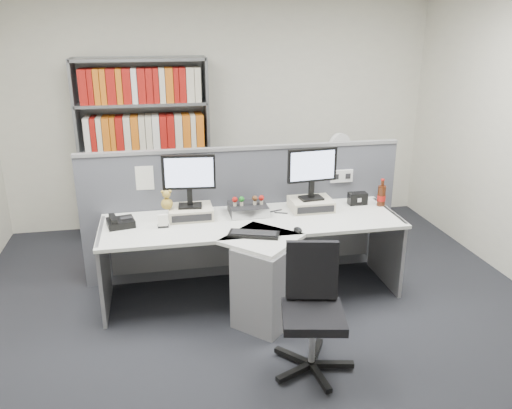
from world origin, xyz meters
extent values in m
plane|color=#28292F|center=(0.00, 0.00, 0.00)|extent=(5.50, 5.50, 0.00)
cube|color=silver|center=(0.00, 2.75, 1.35)|extent=(5.00, 0.04, 2.70)
cube|color=#555760|center=(0.00, 1.25, 0.62)|extent=(3.00, 0.05, 1.25)
cube|color=#929297|center=(0.00, 1.25, 1.26)|extent=(3.00, 0.07, 0.03)
cube|color=white|center=(0.95, 1.22, 0.95)|extent=(0.22, 0.04, 0.12)
cube|color=white|center=(-0.90, 1.22, 1.05)|extent=(0.16, 0.00, 0.22)
cube|color=white|center=(-0.50, 1.22, 1.05)|extent=(0.16, 0.00, 0.22)
cube|color=white|center=(0.70, 1.22, 1.05)|extent=(0.16, 0.00, 0.22)
cube|color=white|center=(0.00, 0.82, 0.70)|extent=(2.60, 0.80, 0.03)
cube|color=white|center=(0.00, 0.42, 0.70)|extent=(0.74, 0.74, 0.03)
cube|color=gray|center=(0.00, 0.30, 0.34)|extent=(0.57, 0.57, 0.69)
cube|color=gray|center=(-1.28, 0.82, 0.36)|extent=(0.03, 0.70, 0.72)
cube|color=gray|center=(1.28, 0.82, 0.36)|extent=(0.03, 0.70, 0.72)
cube|color=gray|center=(0.00, 1.18, 0.35)|extent=(2.50, 0.02, 0.45)
cube|color=beige|center=(-0.52, 0.98, 0.77)|extent=(0.38, 0.30, 0.10)
cube|color=black|center=(-0.52, 0.83, 0.77)|extent=(0.34, 0.01, 0.06)
cube|color=beige|center=(0.58, 0.98, 0.77)|extent=(0.38, 0.30, 0.10)
cube|color=black|center=(0.58, 0.83, 0.77)|extent=(0.34, 0.01, 0.06)
cube|color=black|center=(-0.52, 0.98, 0.83)|extent=(0.21, 0.17, 0.02)
cube|color=black|center=(-0.52, 0.98, 0.91)|extent=(0.05, 0.03, 0.16)
cube|color=black|center=(-0.52, 0.98, 1.13)|extent=(0.46, 0.08, 0.30)
cube|color=#BCCBF8|center=(-0.52, 0.96, 1.13)|extent=(0.41, 0.05, 0.26)
cube|color=black|center=(0.58, 0.98, 0.83)|extent=(0.22, 0.17, 0.02)
cube|color=black|center=(0.58, 0.98, 0.91)|extent=(0.05, 0.03, 0.17)
cube|color=black|center=(0.58, 0.98, 1.14)|extent=(0.46, 0.08, 0.31)
cube|color=#BCCBF8|center=(0.58, 0.96, 1.14)|extent=(0.41, 0.05, 0.26)
cube|color=black|center=(-0.01, 0.98, 0.76)|extent=(0.33, 0.29, 0.09)
cube|color=silver|center=(-0.01, 0.83, 0.76)|extent=(0.33, 0.01, 0.08)
cylinder|color=beige|center=(-0.13, 0.96, 0.83)|extent=(0.03, 0.03, 0.03)
sphere|color=#A5140F|center=(-0.13, 0.96, 0.87)|extent=(0.05, 0.05, 0.05)
cylinder|color=beige|center=(-0.07, 0.96, 0.83)|extent=(0.03, 0.03, 0.03)
sphere|color=#19721E|center=(-0.07, 0.96, 0.87)|extent=(0.05, 0.05, 0.05)
cylinder|color=beige|center=(0.05, 0.96, 0.83)|extent=(0.03, 0.03, 0.03)
sphere|color=#593319|center=(0.05, 0.96, 0.87)|extent=(0.05, 0.05, 0.05)
cylinder|color=beige|center=(0.11, 0.96, 0.83)|extent=(0.03, 0.03, 0.03)
sphere|color=#A5140F|center=(0.11, 0.96, 0.87)|extent=(0.05, 0.05, 0.05)
cube|color=black|center=(-0.05, 0.47, 0.73)|extent=(0.43, 0.28, 0.02)
cube|color=black|center=(-0.05, 0.47, 0.75)|extent=(0.38, 0.22, 0.01)
ellipsoid|color=black|center=(0.31, 0.47, 0.74)|extent=(0.07, 0.11, 0.04)
cube|color=black|center=(-1.12, 0.89, 0.75)|extent=(0.25, 0.24, 0.06)
cube|color=black|center=(-1.17, 0.88, 0.80)|extent=(0.08, 0.19, 0.03)
cube|color=black|center=(-1.07, 0.90, 0.78)|extent=(0.11, 0.08, 0.01)
cube|color=black|center=(-0.77, 0.80, 0.73)|extent=(0.09, 0.05, 0.02)
cube|color=white|center=(-0.77, 0.78, 0.78)|extent=(0.08, 0.03, 0.09)
cube|color=white|center=(-0.77, 0.82, 0.78)|extent=(0.08, 0.03, 0.09)
sphere|color=#AC8E39|center=(-0.72, 0.95, 0.87)|extent=(0.10, 0.10, 0.10)
sphere|color=#AC8E39|center=(-0.72, 0.95, 0.96)|extent=(0.07, 0.07, 0.07)
sphere|color=#AC8E39|center=(-0.75, 0.95, 0.98)|extent=(0.03, 0.03, 0.03)
sphere|color=#AC8E39|center=(-0.69, 0.95, 0.98)|extent=(0.03, 0.03, 0.03)
cube|color=black|center=(1.05, 1.03, 0.78)|extent=(0.17, 0.10, 0.11)
cylinder|color=#3F190A|center=(1.25, 0.95, 0.82)|extent=(0.07, 0.07, 0.19)
cylinder|color=#A5140F|center=(1.25, 0.95, 0.79)|extent=(0.08, 0.08, 0.05)
cylinder|color=#3F190A|center=(1.25, 0.95, 0.94)|extent=(0.03, 0.03, 0.05)
cylinder|color=#A5140F|center=(1.25, 0.95, 0.97)|extent=(0.03, 0.03, 0.01)
cube|color=slate|center=(-1.59, 2.45, 1.00)|extent=(0.03, 0.40, 2.00)
cube|color=slate|center=(-0.21, 2.45, 1.00)|extent=(0.03, 0.40, 2.00)
cube|color=slate|center=(-0.90, 2.64, 1.00)|extent=(1.40, 0.02, 2.00)
cube|color=slate|center=(-0.90, 2.45, 0.02)|extent=(1.38, 0.40, 0.03)
cube|color=slate|center=(-0.90, 2.45, 0.52)|extent=(1.38, 0.40, 0.03)
cube|color=slate|center=(-0.90, 2.45, 1.02)|extent=(1.38, 0.40, 0.03)
cube|color=slate|center=(-0.90, 2.45, 1.52)|extent=(1.38, 0.40, 0.03)
cube|color=slate|center=(-0.90, 2.45, 1.98)|extent=(1.38, 0.40, 0.03)
cube|color=#A5140F|center=(-0.90, 2.42, 0.22)|extent=(1.24, 0.28, 0.36)
cube|color=orange|center=(-0.90, 2.42, 0.72)|extent=(1.24, 0.28, 0.36)
cube|color=beige|center=(-0.90, 2.42, 1.21)|extent=(1.24, 0.28, 0.36)
cube|color=white|center=(-0.90, 2.42, 1.71)|extent=(1.24, 0.28, 0.36)
cube|color=slate|center=(1.20, 2.00, 0.35)|extent=(0.45, 0.60, 0.70)
cube|color=black|center=(1.20, 1.70, 0.52)|extent=(0.40, 0.02, 0.28)
cube|color=black|center=(1.20, 1.70, 0.20)|extent=(0.40, 0.02, 0.28)
cylinder|color=white|center=(1.20, 2.00, 0.71)|extent=(0.18, 0.18, 0.03)
cylinder|color=white|center=(1.20, 2.00, 0.82)|extent=(0.03, 0.03, 0.18)
cylinder|color=white|center=(1.20, 1.98, 1.05)|extent=(0.29, 0.16, 0.30)
cylinder|color=silver|center=(1.20, 2.01, 1.05)|extent=(0.29, 0.15, 0.30)
cylinder|color=silver|center=(0.20, -0.34, 0.23)|extent=(0.05, 0.05, 0.37)
cube|color=black|center=(0.20, -0.34, 0.43)|extent=(0.50, 0.50, 0.06)
cube|color=black|center=(0.24, -0.15, 0.69)|extent=(0.38, 0.17, 0.43)
cube|color=black|center=(0.37, -0.38, 0.04)|extent=(0.28, 0.10, 0.04)
cylinder|color=black|center=(0.48, -0.40, 0.03)|extent=(0.05, 0.05, 0.03)
cube|color=black|center=(0.29, -0.20, 0.04)|extent=(0.18, 0.26, 0.04)
cylinder|color=black|center=(0.34, -0.10, 0.03)|extent=(0.05, 0.05, 0.03)
cube|color=black|center=(0.09, -0.22, 0.04)|extent=(0.22, 0.24, 0.04)
cylinder|color=black|center=(0.02, -0.14, 0.03)|extent=(0.05, 0.05, 0.03)
cube|color=black|center=(0.05, -0.41, 0.04)|extent=(0.27, 0.16, 0.04)
cylinder|color=black|center=(-0.05, -0.46, 0.03)|extent=(0.05, 0.05, 0.03)
cube|color=black|center=(0.22, -0.51, 0.04)|extent=(0.08, 0.28, 0.04)
cylinder|color=black|center=(0.24, -0.62, 0.03)|extent=(0.05, 0.05, 0.03)
camera|label=1|loc=(-0.78, -3.29, 2.34)|focal=36.18mm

